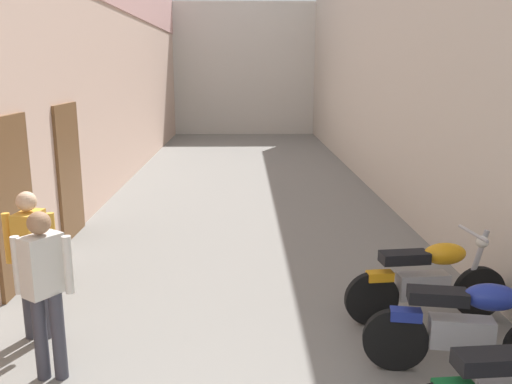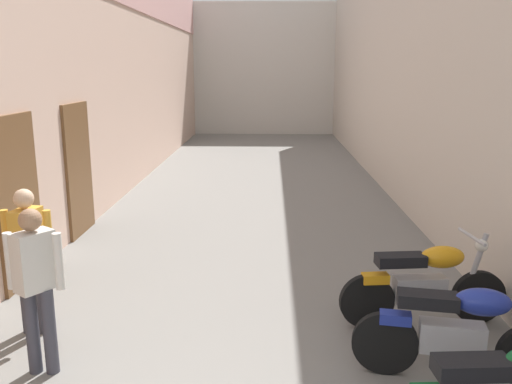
{
  "view_description": "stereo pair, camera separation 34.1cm",
  "coord_description": "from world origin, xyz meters",
  "px_view_note": "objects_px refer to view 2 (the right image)",
  "views": [
    {
      "loc": [
        -0.03,
        -0.99,
        2.76
      ],
      "look_at": [
        0.12,
        5.73,
        1.21
      ],
      "focal_mm": 37.86,
      "sensor_mm": 36.0,
      "label": 1
    },
    {
      "loc": [
        0.31,
        -0.99,
        2.76
      ],
      "look_at": [
        0.12,
        5.73,
        1.21
      ],
      "focal_mm": 37.86,
      "sensor_mm": 36.0,
      "label": 2
    }
  ],
  "objects_px": {
    "pedestrian_mid_alley": "(36,279)",
    "pedestrian_further_down": "(29,251)",
    "motorcycle_fourth": "(425,282)",
    "motorcycle_third": "(460,330)"
  },
  "relations": [
    {
      "from": "pedestrian_mid_alley",
      "to": "pedestrian_further_down",
      "type": "relative_size",
      "value": 1.0
    },
    {
      "from": "motorcycle_fourth",
      "to": "pedestrian_mid_alley",
      "type": "distance_m",
      "value": 3.94
    },
    {
      "from": "pedestrian_further_down",
      "to": "motorcycle_fourth",
      "type": "bearing_deg",
      "value": 3.94
    },
    {
      "from": "motorcycle_third",
      "to": "motorcycle_fourth",
      "type": "xyz_separation_m",
      "value": [
        0.0,
        1.1,
        0.0
      ]
    },
    {
      "from": "pedestrian_further_down",
      "to": "motorcycle_third",
      "type": "bearing_deg",
      "value": -10.94
    },
    {
      "from": "motorcycle_fourth",
      "to": "pedestrian_mid_alley",
      "type": "xyz_separation_m",
      "value": [
        -3.77,
        -1.06,
        0.42
      ]
    },
    {
      "from": "motorcycle_fourth",
      "to": "pedestrian_further_down",
      "type": "relative_size",
      "value": 1.18
    },
    {
      "from": "motorcycle_third",
      "to": "pedestrian_mid_alley",
      "type": "height_order",
      "value": "pedestrian_mid_alley"
    },
    {
      "from": "motorcycle_third",
      "to": "pedestrian_further_down",
      "type": "relative_size",
      "value": 1.17
    },
    {
      "from": "motorcycle_third",
      "to": "motorcycle_fourth",
      "type": "relative_size",
      "value": 0.99
    }
  ]
}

